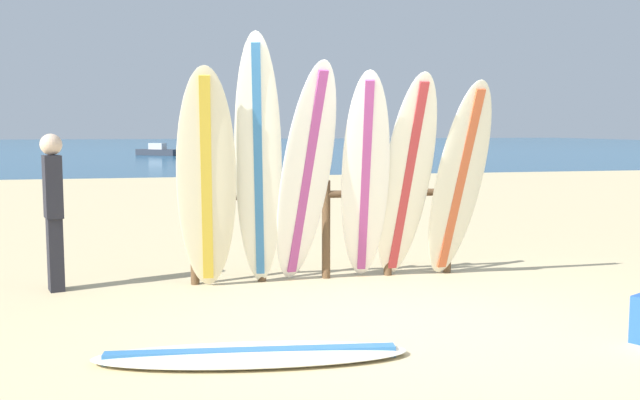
{
  "coord_description": "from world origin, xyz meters",
  "views": [
    {
      "loc": [
        -1.95,
        -5.32,
        1.61
      ],
      "look_at": [
        -0.28,
        2.21,
        0.82
      ],
      "focal_mm": 39.34,
      "sensor_mm": 36.0,
      "label": 1
    }
  ],
  "objects_px": {
    "surfboard_leaning_center_right": "(406,180)",
    "small_boat_offshore": "(158,151)",
    "surfboard_leaning_right": "(459,182)",
    "surfboard_lying_on_sand": "(252,354)",
    "beachgoer_standing": "(53,205)",
    "surfboard_rack": "(326,219)",
    "surfboard_leaning_center": "(365,180)",
    "surfboard_leaning_center_left": "(306,177)",
    "surfboard_leaning_far_left": "(206,181)",
    "surfboard_leaning_left": "(258,164)"
  },
  "relations": [
    {
      "from": "surfboard_leaning_right",
      "to": "small_boat_offshore",
      "type": "distance_m",
      "value": 35.39
    },
    {
      "from": "surfboard_rack",
      "to": "surfboard_leaning_center",
      "type": "bearing_deg",
      "value": -54.65
    },
    {
      "from": "surfboard_leaning_left",
      "to": "surfboard_leaning_center_right",
      "type": "distance_m",
      "value": 1.54
    },
    {
      "from": "surfboard_rack",
      "to": "surfboard_leaning_center",
      "type": "distance_m",
      "value": 0.69
    },
    {
      "from": "surfboard_leaning_center_left",
      "to": "surfboard_lying_on_sand",
      "type": "distance_m",
      "value": 2.49
    },
    {
      "from": "surfboard_leaning_center_left",
      "to": "surfboard_leaning_right",
      "type": "bearing_deg",
      "value": -0.8
    },
    {
      "from": "surfboard_leaning_center_right",
      "to": "surfboard_leaning_right",
      "type": "bearing_deg",
      "value": -1.28
    },
    {
      "from": "surfboard_leaning_far_left",
      "to": "surfboard_lying_on_sand",
      "type": "bearing_deg",
      "value": -85.33
    },
    {
      "from": "surfboard_leaning_center",
      "to": "surfboard_leaning_right",
      "type": "xyz_separation_m",
      "value": [
        1.02,
        0.01,
        -0.03
      ]
    },
    {
      "from": "surfboard_leaning_center_left",
      "to": "small_boat_offshore",
      "type": "xyz_separation_m",
      "value": [
        -1.73,
        35.2,
        -0.87
      ]
    },
    {
      "from": "surfboard_leaning_left",
      "to": "surfboard_leaning_center",
      "type": "relative_size",
      "value": 1.16
    },
    {
      "from": "surfboard_rack",
      "to": "surfboard_leaning_left",
      "type": "xyz_separation_m",
      "value": [
        -0.77,
        -0.38,
        0.61
      ]
    },
    {
      "from": "surfboard_leaning_center_right",
      "to": "surfboard_lying_on_sand",
      "type": "height_order",
      "value": "surfboard_leaning_center_right"
    },
    {
      "from": "surfboard_leaning_left",
      "to": "beachgoer_standing",
      "type": "bearing_deg",
      "value": 168.73
    },
    {
      "from": "surfboard_leaning_center",
      "to": "small_boat_offshore",
      "type": "distance_m",
      "value": 35.32
    },
    {
      "from": "surfboard_leaning_center_left",
      "to": "surfboard_lying_on_sand",
      "type": "relative_size",
      "value": 1.0
    },
    {
      "from": "small_boat_offshore",
      "to": "beachgoer_standing",
      "type": "bearing_deg",
      "value": -91.19
    },
    {
      "from": "surfboard_leaning_center_right",
      "to": "small_boat_offshore",
      "type": "height_order",
      "value": "surfboard_leaning_center_right"
    },
    {
      "from": "surfboard_leaning_right",
      "to": "surfboard_leaning_center_left",
      "type": "bearing_deg",
      "value": 179.2
    },
    {
      "from": "surfboard_leaning_left",
      "to": "small_boat_offshore",
      "type": "relative_size",
      "value": 0.98
    },
    {
      "from": "surfboard_leaning_left",
      "to": "surfboard_leaning_center_left",
      "type": "relative_size",
      "value": 1.11
    },
    {
      "from": "beachgoer_standing",
      "to": "small_boat_offshore",
      "type": "height_order",
      "value": "beachgoer_standing"
    },
    {
      "from": "surfboard_leaning_right",
      "to": "surfboard_leaning_center",
      "type": "bearing_deg",
      "value": -179.46
    },
    {
      "from": "surfboard_leaning_right",
      "to": "beachgoer_standing",
      "type": "xyz_separation_m",
      "value": [
        -4.08,
        0.44,
        -0.19
      ]
    },
    {
      "from": "surfboard_lying_on_sand",
      "to": "surfboard_leaning_left",
      "type": "bearing_deg",
      "value": 80.9
    },
    {
      "from": "surfboard_leaning_center_left",
      "to": "surfboard_leaning_center",
      "type": "bearing_deg",
      "value": -3.04
    },
    {
      "from": "surfboard_leaning_center_right",
      "to": "small_boat_offshore",
      "type": "relative_size",
      "value": 0.85
    },
    {
      "from": "surfboard_leaning_center_right",
      "to": "beachgoer_standing",
      "type": "bearing_deg",
      "value": 173.12
    },
    {
      "from": "beachgoer_standing",
      "to": "small_boat_offshore",
      "type": "bearing_deg",
      "value": 88.81
    },
    {
      "from": "surfboard_rack",
      "to": "surfboard_leaning_left",
      "type": "bearing_deg",
      "value": -153.89
    },
    {
      "from": "surfboard_leaning_far_left",
      "to": "small_boat_offshore",
      "type": "distance_m",
      "value": 35.21
    },
    {
      "from": "surfboard_rack",
      "to": "surfboard_leaning_right",
      "type": "xyz_separation_m",
      "value": [
        1.33,
        -0.42,
        0.41
      ]
    },
    {
      "from": "surfboard_leaning_right",
      "to": "surfboard_rack",
      "type": "bearing_deg",
      "value": 162.41
    },
    {
      "from": "surfboard_leaning_left",
      "to": "beachgoer_standing",
      "type": "height_order",
      "value": "surfboard_leaning_left"
    },
    {
      "from": "surfboard_leaning_left",
      "to": "surfboard_lying_on_sand",
      "type": "xyz_separation_m",
      "value": [
        -0.34,
        -2.1,
        -1.22
      ]
    },
    {
      "from": "surfboard_leaning_far_left",
      "to": "surfboard_leaning_right",
      "type": "height_order",
      "value": "surfboard_leaning_far_left"
    },
    {
      "from": "surfboard_leaning_center_left",
      "to": "surfboard_leaning_center",
      "type": "height_order",
      "value": "surfboard_leaning_center_left"
    },
    {
      "from": "surfboard_leaning_center_left",
      "to": "surfboard_leaning_center_right",
      "type": "distance_m",
      "value": 1.06
    },
    {
      "from": "surfboard_leaning_far_left",
      "to": "surfboard_leaning_center",
      "type": "relative_size",
      "value": 1.01
    },
    {
      "from": "surfboard_leaning_center_right",
      "to": "surfboard_lying_on_sand",
      "type": "relative_size",
      "value": 0.96
    },
    {
      "from": "surfboard_rack",
      "to": "surfboard_leaning_center",
      "type": "height_order",
      "value": "surfboard_leaning_center"
    },
    {
      "from": "surfboard_rack",
      "to": "surfboard_lying_on_sand",
      "type": "distance_m",
      "value": 2.79
    },
    {
      "from": "beachgoer_standing",
      "to": "surfboard_rack",
      "type": "bearing_deg",
      "value": -0.31
    },
    {
      "from": "surfboard_leaning_center_right",
      "to": "small_boat_offshore",
      "type": "distance_m",
      "value": 35.33
    },
    {
      "from": "surfboard_leaning_center_right",
      "to": "surfboard_lying_on_sand",
      "type": "xyz_separation_m",
      "value": [
        -1.86,
        -2.07,
        -1.05
      ]
    },
    {
      "from": "surfboard_leaning_left",
      "to": "surfboard_leaning_right",
      "type": "relative_size",
      "value": 1.2
    },
    {
      "from": "surfboard_leaning_center_left",
      "to": "surfboard_leaning_center",
      "type": "xyz_separation_m",
      "value": [
        0.61,
        -0.03,
        -0.05
      ]
    },
    {
      "from": "surfboard_leaning_far_left",
      "to": "surfboard_leaning_center_right",
      "type": "xyz_separation_m",
      "value": [
        2.03,
        -0.01,
        -0.01
      ]
    },
    {
      "from": "surfboard_leaning_center",
      "to": "beachgoer_standing",
      "type": "relative_size",
      "value": 1.39
    },
    {
      "from": "surfboard_leaning_right",
      "to": "surfboard_lying_on_sand",
      "type": "xyz_separation_m",
      "value": [
        -2.44,
        -2.06,
        -1.01
      ]
    }
  ]
}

